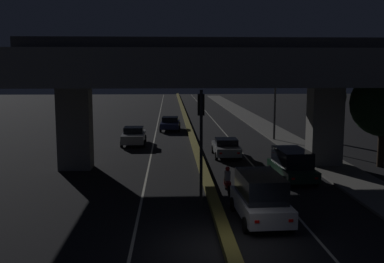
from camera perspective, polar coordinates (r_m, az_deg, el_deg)
ground_plane at (r=16.46m, az=4.72°, el=-14.79°), size 200.00×200.00×0.00m
lane_line_left_inner at (r=50.47m, az=-4.46°, el=0.67°), size 0.12×126.00×0.00m
lane_line_right_inner at (r=50.75m, az=3.38°, el=0.72°), size 0.12×126.00×0.00m
median_divider at (r=50.47m, az=-0.53°, el=0.87°), size 0.51×126.00×0.31m
sidewalk_right at (r=44.75m, az=10.69°, el=-0.29°), size 2.91×126.00×0.14m
elevated_overpass at (r=28.75m, az=1.25°, el=7.66°), size 23.56×11.06×8.35m
traffic_light_left_of_median at (r=20.15m, az=1.16°, el=0.36°), size 0.30×0.49×5.44m
street_lamp at (r=40.30m, az=10.11°, el=5.08°), size 2.11×0.32×7.47m
car_white_lead at (r=19.26m, az=8.69°, el=-8.18°), size 2.16×4.21×1.99m
car_dark_green_second at (r=26.43m, az=12.59°, el=-4.06°), size 2.13×4.32×1.80m
car_silver_third at (r=32.97m, az=4.36°, el=-2.01°), size 1.94×4.15×1.33m
car_silver_lead_oncoming at (r=38.39m, az=-7.41°, el=-0.54°), size 2.02×4.32×1.49m
car_dark_blue_second_oncoming at (r=46.93m, az=-2.78°, el=1.03°), size 2.21×4.40×1.42m
motorcycle_red_filtering_near at (r=23.41m, az=4.53°, el=-6.34°), size 0.33×1.83×1.38m
roadside_tree_kerbside_near at (r=31.47m, az=23.18°, el=3.25°), size 4.27×4.27×6.29m
roadside_tree_kerbside_mid at (r=40.85m, az=17.06°, el=4.17°), size 2.83×2.83×5.40m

